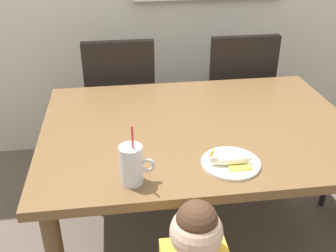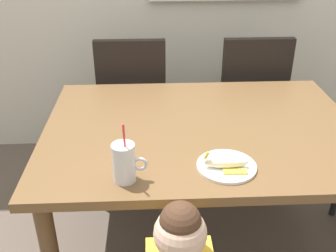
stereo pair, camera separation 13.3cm
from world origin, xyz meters
name	(u,v)px [view 2 (the right image)]	position (x,y,z in m)	size (l,w,h in m)	color
ground_plane	(196,244)	(0.00, 0.00, 0.00)	(24.00, 24.00, 0.00)	brown
dining_table	(201,142)	(0.00, 0.00, 0.65)	(1.44, 1.05, 0.74)	brown
dining_chair_left	(133,98)	(-0.35, 0.76, 0.54)	(0.44, 0.44, 0.96)	black
dining_chair_right	(249,96)	(0.41, 0.76, 0.54)	(0.44, 0.45, 0.96)	black
milk_cup	(124,165)	(-0.33, -0.40, 0.81)	(0.13, 0.08, 0.25)	silver
snack_plate	(226,166)	(0.05, -0.34, 0.74)	(0.23, 0.23, 0.01)	white
peeled_banana	(227,163)	(0.05, -0.36, 0.77)	(0.17, 0.11, 0.07)	#F4EAC6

